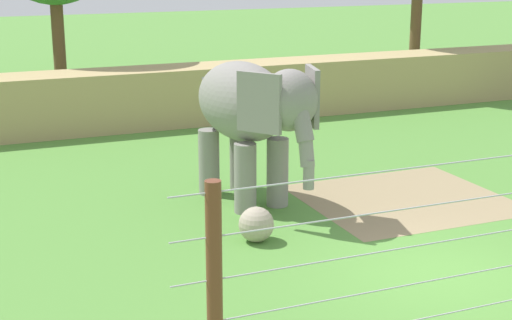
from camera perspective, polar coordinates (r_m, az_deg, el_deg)
ground_plane at (r=14.25m, az=13.31°, el=-8.13°), size 120.00×120.00×0.00m
dirt_patch at (r=18.16m, az=10.87°, el=-2.83°), size 4.51×4.10×0.01m
embankment_wall at (r=25.79m, az=-4.38°, el=4.88°), size 36.00×1.80×1.87m
elephant at (r=17.00m, az=-0.42°, el=3.69°), size 2.17×4.33×3.24m
enrichment_ball at (r=15.20m, az=0.02°, el=-4.77°), size 0.70×0.70×0.70m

